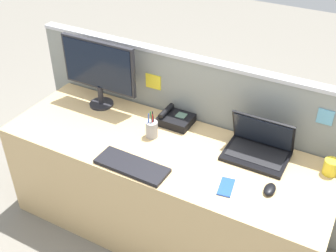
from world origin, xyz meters
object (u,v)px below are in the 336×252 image
computer_mouse_right_hand (270,189)px  cell_phone_blue_case (226,187)px  desk_phone (175,119)px  pen_cup (152,129)px  desktop_monitor (99,68)px  laptop (259,146)px  coffee_mug (331,167)px  keyboard_main (132,166)px

computer_mouse_right_hand → cell_phone_blue_case: 0.23m
desk_phone → pen_cup: (-0.06, -0.20, 0.02)m
desktop_monitor → pen_cup: (0.49, -0.16, -0.22)m
laptop → cell_phone_blue_case: (-0.05, -0.36, -0.06)m
pen_cup → coffee_mug: bearing=9.1°
desk_phone → cell_phone_blue_case: desk_phone is taller
keyboard_main → laptop: bearing=39.2°
desktop_monitor → desk_phone: size_ratio=2.66×
desktop_monitor → laptop: bearing=-0.9°
desk_phone → coffee_mug: size_ratio=1.76×
computer_mouse_right_hand → pen_cup: 0.81m
desktop_monitor → cell_phone_blue_case: bearing=-19.2°
laptop → cell_phone_blue_case: size_ratio=2.58×
desktop_monitor → desk_phone: 0.61m
coffee_mug → pen_cup: bearing=-170.9°
laptop → cell_phone_blue_case: 0.37m
desk_phone → pen_cup: 0.21m
desk_phone → keyboard_main: desk_phone is taller
laptop → desk_phone: 0.58m
desk_phone → pen_cup: bearing=-106.9°
computer_mouse_right_hand → cell_phone_blue_case: computer_mouse_right_hand is taller
desk_phone → cell_phone_blue_case: 0.67m
pen_cup → coffee_mug: pen_cup is taller
laptop → coffee_mug: (0.41, 0.02, -0.01)m
laptop → coffee_mug: size_ratio=3.09×
desk_phone → coffee_mug: 0.98m
laptop → computer_mouse_right_hand: 0.32m
keyboard_main → coffee_mug: size_ratio=3.60×
keyboard_main → coffee_mug: 1.10m
keyboard_main → pen_cup: size_ratio=2.33×
laptop → computer_mouse_right_hand: size_ratio=3.67×
keyboard_main → desktop_monitor: bearing=140.3°
computer_mouse_right_hand → desk_phone: bearing=155.9°
desk_phone → pen_cup: size_ratio=1.13×
desktop_monitor → pen_cup: size_ratio=3.01×
pen_cup → desk_phone: bearing=73.1°
desk_phone → cell_phone_blue_case: bearing=-38.2°
laptop → pen_cup: (-0.64, -0.14, -0.00)m
desktop_monitor → coffee_mug: desktop_monitor is taller
computer_mouse_right_hand → coffee_mug: bearing=50.3°
desk_phone → desktop_monitor: bearing=-176.3°
desktop_monitor → keyboard_main: desktop_monitor is taller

